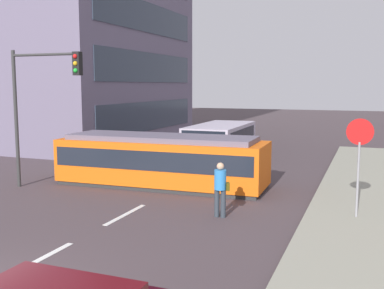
# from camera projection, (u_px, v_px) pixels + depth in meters

# --- Properties ---
(ground_plane) EXTENTS (120.00, 120.00, 0.00)m
(ground_plane) POSITION_uv_depth(u_px,v_px,m) (176.00, 188.00, 17.90)
(ground_plane) COLOR #463A3E
(sidewalk_curb_right) EXTENTS (3.20, 36.00, 0.14)m
(sidewalk_curb_right) POSITION_uv_depth(u_px,v_px,m) (360.00, 239.00, 11.76)
(sidewalk_curb_right) COLOR gray
(sidewalk_curb_right) RESTS_ON ground
(lane_stripe_1) EXTENTS (0.16, 2.40, 0.01)m
(lane_stripe_1) POSITION_uv_depth(u_px,v_px,m) (39.00, 260.00, 10.50)
(lane_stripe_1) COLOR silver
(lane_stripe_1) RESTS_ON ground
(lane_stripe_2) EXTENTS (0.16, 2.40, 0.01)m
(lane_stripe_2) POSITION_uv_depth(u_px,v_px,m) (126.00, 215.00, 14.20)
(lane_stripe_2) COLOR silver
(lane_stripe_2) RESTS_ON ground
(lane_stripe_3) EXTENTS (0.16, 2.40, 0.01)m
(lane_stripe_3) POSITION_uv_depth(u_px,v_px,m) (224.00, 163.00, 23.64)
(lane_stripe_3) COLOR silver
(lane_stripe_3) RESTS_ON ground
(lane_stripe_4) EXTENTS (0.16, 2.40, 0.01)m
(lane_stripe_4) POSITION_uv_depth(u_px,v_px,m) (252.00, 148.00, 29.19)
(lane_stripe_4) COLOR silver
(lane_stripe_4) RESTS_ON ground
(streetcar_tram) EXTENTS (8.34, 2.78, 2.01)m
(streetcar_tram) POSITION_uv_depth(u_px,v_px,m) (161.00, 160.00, 18.22)
(streetcar_tram) COLOR #E45C10
(streetcar_tram) RESTS_ON ground
(city_bus) EXTENTS (2.61, 6.00, 1.83)m
(city_bus) POSITION_uv_depth(u_px,v_px,m) (221.00, 139.00, 25.21)
(city_bus) COLOR #BAB0C5
(city_bus) RESTS_ON ground
(pedestrian_crossing) EXTENTS (0.49, 0.36, 1.67)m
(pedestrian_crossing) POSITION_uv_depth(u_px,v_px,m) (220.00, 186.00, 13.83)
(pedestrian_crossing) COLOR #2E353E
(pedestrian_crossing) RESTS_ON ground
(stop_sign) EXTENTS (0.76, 0.07, 2.88)m
(stop_sign) POSITION_uv_depth(u_px,v_px,m) (359.00, 147.00, 13.24)
(stop_sign) COLOR gray
(stop_sign) RESTS_ON sidewalk_curb_right
(traffic_light_mast) EXTENTS (3.10, 0.33, 5.28)m
(traffic_light_mast) POSITION_uv_depth(u_px,v_px,m) (40.00, 92.00, 17.25)
(traffic_light_mast) COLOR #333333
(traffic_light_mast) RESTS_ON ground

